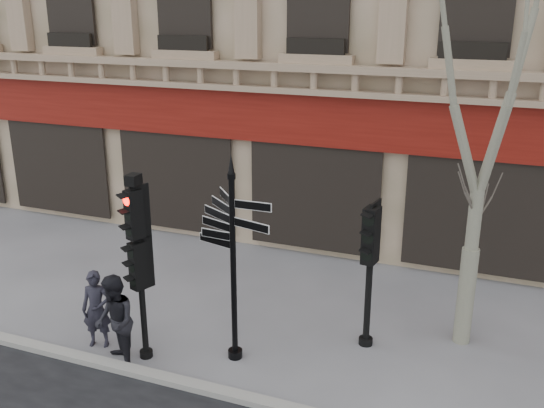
{
  "coord_description": "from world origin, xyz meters",
  "views": [
    {
      "loc": [
        4.32,
        -9.18,
        6.33
      ],
      "look_at": [
        0.51,
        0.6,
        2.82
      ],
      "focal_mm": 40.0,
      "sensor_mm": 36.0,
      "label": 1
    }
  ],
  "objects_px": {
    "plane_tree": "(492,64)",
    "pedestrian_a": "(97,309)",
    "traffic_signal_main": "(138,246)",
    "fingerpost": "(232,226)",
    "pedestrian_b": "(115,322)",
    "traffic_signal_secondary": "(371,250)"
  },
  "relations": [
    {
      "from": "plane_tree",
      "to": "pedestrian_a",
      "type": "xyz_separation_m",
      "value": [
        -6.53,
        -2.68,
        -4.56
      ]
    },
    {
      "from": "fingerpost",
      "to": "pedestrian_b",
      "type": "height_order",
      "value": "fingerpost"
    },
    {
      "from": "traffic_signal_main",
      "to": "pedestrian_a",
      "type": "bearing_deg",
      "value": -160.75
    },
    {
      "from": "fingerpost",
      "to": "traffic_signal_main",
      "type": "bearing_deg",
      "value": -135.35
    },
    {
      "from": "traffic_signal_main",
      "to": "plane_tree",
      "type": "bearing_deg",
      "value": 47.32
    },
    {
      "from": "fingerpost",
      "to": "pedestrian_b",
      "type": "xyz_separation_m",
      "value": [
        -1.89,
        -1.01,
        -1.75
      ]
    },
    {
      "from": "fingerpost",
      "to": "pedestrian_a",
      "type": "height_order",
      "value": "fingerpost"
    },
    {
      "from": "traffic_signal_secondary",
      "to": "pedestrian_a",
      "type": "height_order",
      "value": "traffic_signal_secondary"
    },
    {
      "from": "plane_tree",
      "to": "pedestrian_a",
      "type": "bearing_deg",
      "value": -157.69
    },
    {
      "from": "fingerpost",
      "to": "plane_tree",
      "type": "bearing_deg",
      "value": 52.52
    },
    {
      "from": "traffic_signal_main",
      "to": "pedestrian_b",
      "type": "height_order",
      "value": "traffic_signal_main"
    },
    {
      "from": "traffic_signal_secondary",
      "to": "pedestrian_a",
      "type": "distance_m",
      "value": 5.3
    },
    {
      "from": "pedestrian_a",
      "to": "traffic_signal_main",
      "type": "bearing_deg",
      "value": -20.27
    },
    {
      "from": "plane_tree",
      "to": "pedestrian_b",
      "type": "bearing_deg",
      "value": -151.58
    },
    {
      "from": "pedestrian_b",
      "to": "traffic_signal_main",
      "type": "bearing_deg",
      "value": 99.07
    },
    {
      "from": "plane_tree",
      "to": "traffic_signal_secondary",
      "type": "bearing_deg",
      "value": -155.44
    },
    {
      "from": "traffic_signal_secondary",
      "to": "plane_tree",
      "type": "relative_size",
      "value": 0.37
    },
    {
      "from": "traffic_signal_secondary",
      "to": "plane_tree",
      "type": "xyz_separation_m",
      "value": [
        1.72,
        0.79,
        3.36
      ]
    },
    {
      "from": "traffic_signal_main",
      "to": "traffic_signal_secondary",
      "type": "bearing_deg",
      "value": 48.14
    },
    {
      "from": "plane_tree",
      "to": "traffic_signal_main",
      "type": "bearing_deg",
      "value": -153.61
    },
    {
      "from": "fingerpost",
      "to": "traffic_signal_main",
      "type": "distance_m",
      "value": 1.72
    },
    {
      "from": "traffic_signal_secondary",
      "to": "pedestrian_a",
      "type": "bearing_deg",
      "value": -149.37
    }
  ]
}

